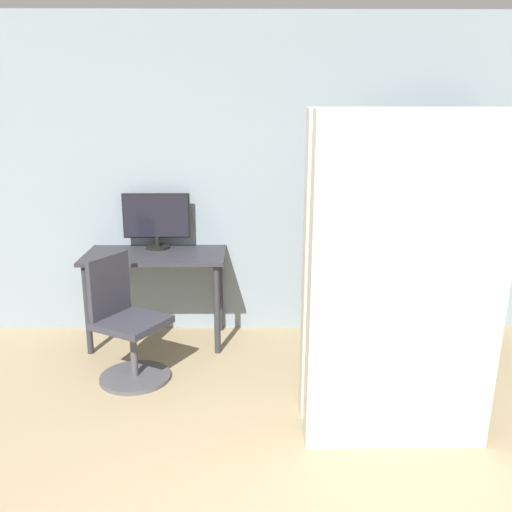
{
  "coord_description": "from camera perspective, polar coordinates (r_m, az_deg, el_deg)",
  "views": [
    {
      "loc": [
        -0.4,
        -1.73,
        1.98
      ],
      "look_at": [
        -0.36,
        1.72,
        1.05
      ],
      "focal_mm": 40.0,
      "sensor_mm": 36.0,
      "label": 1
    }
  ],
  "objects": [
    {
      "name": "bookshelf",
      "position": [
        5.04,
        15.43,
        2.96
      ],
      "size": [
        0.88,
        0.31,
        1.92
      ],
      "color": "black",
      "rests_on": "ground"
    },
    {
      "name": "wall_back",
      "position": [
        4.94,
        3.96,
        7.71
      ],
      "size": [
        8.0,
        0.06,
        2.7
      ],
      "color": "gray",
      "rests_on": "ground"
    },
    {
      "name": "office_chair",
      "position": [
        4.3,
        -12.8,
        -7.31
      ],
      "size": [
        0.6,
        0.6,
        0.92
      ],
      "color": "#4C4C51",
      "rests_on": "ground"
    },
    {
      "name": "desk",
      "position": [
        4.81,
        -10.02,
        -1.12
      ],
      "size": [
        1.16,
        0.6,
        0.78
      ],
      "color": "#2D2D33",
      "rests_on": "ground"
    },
    {
      "name": "mattress_far",
      "position": [
        3.58,
        13.42,
        -1.59
      ],
      "size": [
        1.07,
        0.29,
        1.96
      ],
      "color": "beige",
      "rests_on": "ground"
    },
    {
      "name": "monitor",
      "position": [
        4.9,
        -9.92,
        3.71
      ],
      "size": [
        0.57,
        0.2,
        0.47
      ],
      "color": "black",
      "rests_on": "desk"
    },
    {
      "name": "mattress_near",
      "position": [
        3.26,
        14.84,
        -3.3
      ],
      "size": [
        1.07,
        0.3,
        1.96
      ],
      "color": "beige",
      "rests_on": "ground"
    }
  ]
}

